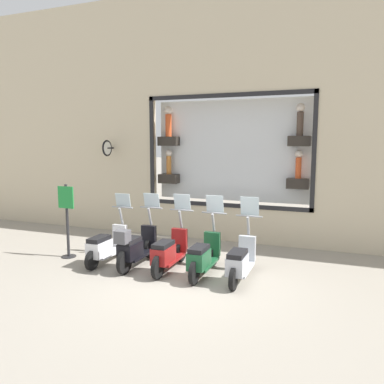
{
  "coord_description": "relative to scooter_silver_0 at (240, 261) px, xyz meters",
  "views": [
    {
      "loc": [
        -7.01,
        -2.89,
        2.89
      ],
      "look_at": [
        1.9,
        0.49,
        1.63
      ],
      "focal_mm": 35.0,
      "sensor_mm": 36.0,
      "label": 1
    }
  ],
  "objects": [
    {
      "name": "ground_plane",
      "position": [
        -0.45,
        1.14,
        -0.42
      ],
      "size": [
        120.0,
        120.0,
        0.0
      ],
      "primitive_type": "plane",
      "color": "gray"
    },
    {
      "name": "building_facade",
      "position": [
        3.15,
        1.14,
        3.25
      ],
      "size": [
        1.17,
        36.0,
        7.24
      ],
      "color": "beige",
      "rests_on": "ground_plane"
    },
    {
      "name": "scooter_silver_0",
      "position": [
        0.0,
        0.0,
        0.0
      ],
      "size": [
        1.79,
        0.6,
        1.67
      ],
      "color": "black",
      "rests_on": "ground_plane"
    },
    {
      "name": "scooter_green_1",
      "position": [
        0.0,
        0.83,
        0.01
      ],
      "size": [
        1.8,
        0.61,
        1.67
      ],
      "color": "black",
      "rests_on": "ground_plane"
    },
    {
      "name": "scooter_red_2",
      "position": [
        0.0,
        1.65,
        0.02
      ],
      "size": [
        1.8,
        0.6,
        1.66
      ],
      "color": "black",
      "rests_on": "ground_plane"
    },
    {
      "name": "scooter_black_3",
      "position": [
        -0.05,
        2.48,
        0.06
      ],
      "size": [
        1.81,
        0.6,
        1.64
      ],
      "color": "black",
      "rests_on": "ground_plane"
    },
    {
      "name": "scooter_white_4",
      "position": [
        -0.0,
        3.31,
        -0.01
      ],
      "size": [
        1.79,
        0.61,
        1.59
      ],
      "color": "black",
      "rests_on": "ground_plane"
    },
    {
      "name": "shop_sign_post",
      "position": [
        0.03,
        4.46,
        0.59
      ],
      "size": [
        0.36,
        0.45,
        1.86
      ],
      "color": "#232326",
      "rests_on": "ground_plane"
    }
  ]
}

